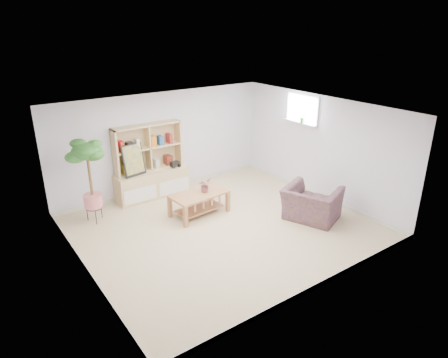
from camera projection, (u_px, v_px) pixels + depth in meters
floor at (222, 227)px, 8.13m from camera, size 5.50×5.00×0.01m
ceiling at (222, 111)px, 7.25m from camera, size 5.50×5.00×0.01m
walls at (222, 172)px, 7.69m from camera, size 5.51×5.01×2.40m
baseboard at (222, 225)px, 8.11m from camera, size 5.50×5.00×0.10m
window at (303, 109)px, 9.32m from camera, size 0.10×0.98×0.68m
window_sill at (300, 123)px, 9.40m from camera, size 0.14×1.00×0.04m
storage_unit at (151, 162)px, 9.27m from camera, size 1.74×0.59×1.74m
poster at (133, 160)px, 8.93m from camera, size 0.54×0.22×0.73m
toy_truck at (175, 164)px, 9.55m from camera, size 0.31×0.23×0.16m
coffee_table at (199, 204)px, 8.60m from camera, size 1.26×0.76×0.49m
table_plant at (205, 185)px, 8.55m from camera, size 0.34×0.32×0.30m
floor_tree at (91, 182)px, 8.07m from camera, size 0.83×0.83×1.77m
armchair at (312, 201)px, 8.33m from camera, size 1.29×1.37×0.81m
sill_plant at (303, 117)px, 9.29m from camera, size 0.17×0.16×0.26m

